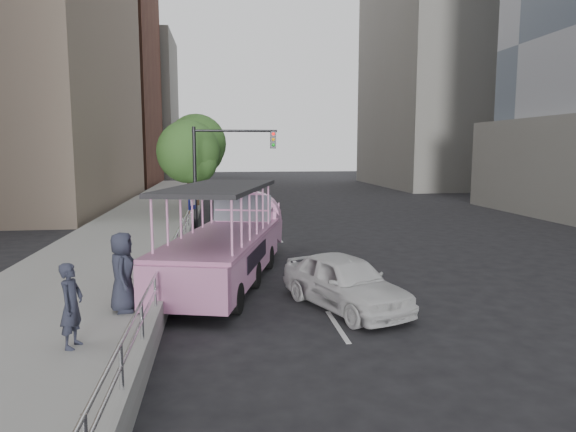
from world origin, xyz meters
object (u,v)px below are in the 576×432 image
Objects in this scene: duck_boat at (230,243)px; pedestrian_far at (123,272)px; car at (345,282)px; traffic_signal at (219,161)px; street_tree_far at (198,146)px; parking_sign at (192,212)px; pedestrian_near at (71,305)px; street_tree_near at (190,154)px.

duck_boat is 4.78m from pedestrian_far.
traffic_signal reaches higher than car.
duck_boat is 19.37m from street_tree_far.
street_tree_far reaches higher than car.
car is 8.63m from parking_sign.
traffic_signal reaches higher than pedestrian_far.
parking_sign is (1.78, 10.07, 0.54)m from pedestrian_near.
street_tree_near reaches higher than parking_sign.
duck_boat reaches higher than parking_sign.
pedestrian_far is 0.36× the size of traffic_signal.
duck_boat is 2.27× the size of car.
duck_boat is 1.47× the size of street_tree_far.
street_tree_far is at bearing 98.43° from traffic_signal.
street_tree_near reaches higher than traffic_signal.
duck_boat is at bearing -36.24° from pedestrian_far.
street_tree_near is at bearing 83.92° from car.
traffic_signal is at bearing 91.96° from duck_boat.
duck_boat is 1.82× the size of traffic_signal.
traffic_signal is 3.80m from street_tree_near.
pedestrian_near is at bearing -178.76° from car.
street_tree_far is (1.43, 25.21, 3.17)m from pedestrian_near.
street_tree_far is at bearing 8.67° from pedestrian_near.
duck_boat is 5.00× the size of pedestrian_far.
duck_boat is 4.60m from car.
parking_sign is at bearing 109.55° from duck_boat.
parking_sign reaches higher than pedestrian_far.
pedestrian_near is 19.44m from street_tree_near.
street_tree_far is (0.87, 23.05, 3.06)m from pedestrian_far.
street_tree_near is (-4.80, 16.59, 3.11)m from car.
street_tree_near is at bearing 98.41° from duck_boat.
pedestrian_near is 0.88× the size of pedestrian_far.
street_tree_near reaches higher than pedestrian_near.
traffic_signal is at bearing 81.46° from car.
pedestrian_far is 0.29× the size of street_tree_far.
street_tree_far reaches higher than traffic_signal.
traffic_signal is at bearing 1.76° from pedestrian_near.
pedestrian_far is 23.26m from street_tree_far.
duck_boat is 13.44m from street_tree_near.
traffic_signal is (-0.33, 9.60, 2.36)m from duck_boat.
traffic_signal reaches higher than pedestrian_near.
car is (2.88, -3.56, -0.43)m from duck_boat.
car is at bearing -73.86° from street_tree_near.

